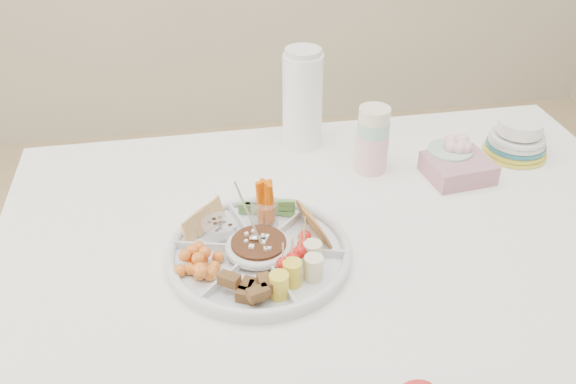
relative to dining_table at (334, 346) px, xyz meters
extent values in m
cube|color=white|center=(0.00, 0.00, 0.00)|extent=(1.52, 1.02, 0.76)
cylinder|color=silver|center=(-0.19, -0.07, 0.40)|extent=(0.47, 0.47, 0.04)
cylinder|color=black|center=(-0.19, -0.07, 0.41)|extent=(0.14, 0.14, 0.04)
cylinder|color=#BBBDBA|center=(0.14, 0.24, 0.49)|extent=(0.10, 0.10, 0.23)
cylinder|color=white|center=(-0.01, 0.40, 0.52)|extent=(0.12, 0.12, 0.28)
cylinder|color=#ABD9C1|center=(0.34, 0.20, 0.42)|extent=(0.13, 0.13, 0.08)
cube|color=#B07786|center=(0.34, 0.16, 0.40)|extent=(0.17, 0.15, 0.05)
cylinder|color=#F8C150|center=(0.54, 0.24, 0.43)|extent=(0.19, 0.19, 0.11)
camera|label=1|loc=(-0.31, -1.05, 1.20)|focal=38.00mm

